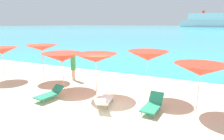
# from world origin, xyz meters

# --- Properties ---
(ground_plane) EXTENTS (50.00, 100.00, 0.30)m
(ground_plane) POSITION_xyz_m (0.00, 10.00, -0.15)
(ground_plane) COLOR beige
(ocean_water) EXTENTS (650.00, 440.00, 0.02)m
(ocean_water) POSITION_xyz_m (0.00, 226.48, 0.01)
(ocean_water) COLOR #38B7CC
(ocean_water) RESTS_ON ground_plane
(umbrella_0) EXTENTS (2.14, 2.14, 2.16)m
(umbrella_0) POSITION_xyz_m (-8.37, 1.49, 1.93)
(umbrella_0) COLOR silver
(umbrella_0) RESTS_ON ground_plane
(umbrella_1) EXTENTS (2.14, 2.14, 2.34)m
(umbrella_1) POSITION_xyz_m (-5.89, 2.52, 2.14)
(umbrella_1) COLOR silver
(umbrella_1) RESTS_ON ground_plane
(umbrella_2) EXTENTS (2.39, 2.39, 2.06)m
(umbrella_2) POSITION_xyz_m (-3.60, 1.71, 1.81)
(umbrella_2) COLOR silver
(umbrella_2) RESTS_ON ground_plane
(umbrella_3) EXTENTS (2.36, 2.36, 2.18)m
(umbrella_3) POSITION_xyz_m (-1.34, 1.54, 1.96)
(umbrella_3) COLOR silver
(umbrella_3) RESTS_ON ground_plane
(umbrella_4) EXTENTS (2.01, 2.01, 2.36)m
(umbrella_4) POSITION_xyz_m (1.10, 2.35, 2.12)
(umbrella_4) COLOR silver
(umbrella_4) RESTS_ON ground_plane
(umbrella_5) EXTENTS (2.22, 2.22, 2.08)m
(umbrella_5) POSITION_xyz_m (3.48, 1.51, 1.84)
(umbrella_5) COLOR silver
(umbrella_5) RESTS_ON ground_plane
(lounge_chair_0) EXTENTS (0.70, 1.47, 0.70)m
(lounge_chair_0) POSITION_xyz_m (1.80, 0.83, 0.31)
(lounge_chair_0) COLOR #268C66
(lounge_chair_0) RESTS_ON ground_plane
(lounge_chair_2) EXTENTS (0.82, 1.55, 0.57)m
(lounge_chair_2) POSITION_xyz_m (-3.11, 0.03, 0.29)
(lounge_chair_2) COLOR #268C66
(lounge_chair_2) RESTS_ON ground_plane
(lounge_chair_5) EXTENTS (0.86, 1.65, 0.67)m
(lounge_chair_5) POSITION_xyz_m (-0.26, 0.38, 0.31)
(lounge_chair_5) COLOR white
(lounge_chair_5) RESTS_ON ground_plane
(beachgoer_1) EXTENTS (0.32, 0.32, 1.82)m
(beachgoer_1) POSITION_xyz_m (-4.10, 3.33, 0.97)
(beachgoer_1) COLOR beige
(beachgoer_1) RESTS_ON ground_plane
(cruise_ship) EXTENTS (67.09, 12.60, 19.24)m
(cruise_ship) POSITION_xyz_m (3.53, 264.33, 7.20)
(cruise_ship) COLOR silver
(cruise_ship) RESTS_ON ocean_water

